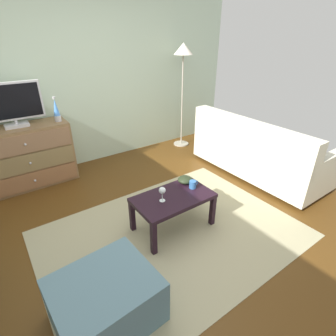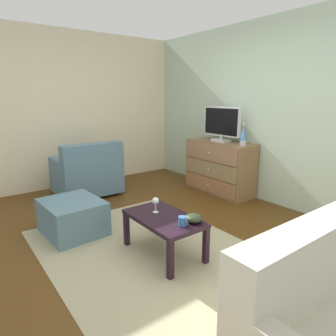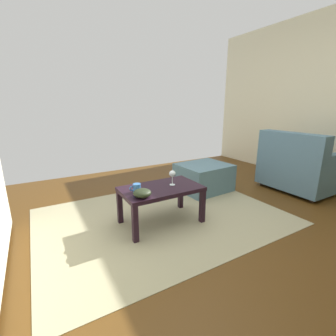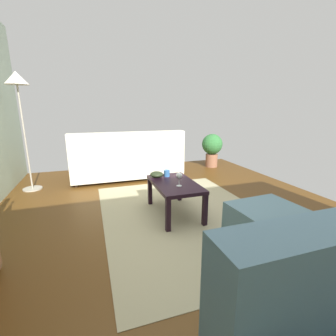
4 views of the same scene
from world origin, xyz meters
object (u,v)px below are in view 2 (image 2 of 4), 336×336
lava_lamp (243,136)px  bowl_decorative (194,218)px  dresser (219,167)px  mug (183,221)px  coffee_table (164,222)px  ottoman (73,217)px  tv (222,123)px  armchair (88,174)px  wine_glass (156,201)px

lava_lamp → bowl_decorative: size_ratio=1.98×
dresser → mug: 2.30m
lava_lamp → dresser: bearing=174.8°
lava_lamp → coffee_table: bearing=-72.6°
bowl_decorative → coffee_table: bearing=-152.0°
coffee_table → ottoman: size_ratio=1.17×
dresser → tv: (-0.01, 0.02, 0.71)m
bowl_decorative → armchair: 2.48m
tv → lava_lamp: (0.49, -0.07, -0.14)m
tv → ottoman: bearing=-88.5°
wine_glass → mug: 0.42m
coffee_table → armchair: bearing=176.9°
dresser → armchair: size_ratio=1.24×
tv → wine_glass: (0.94, -1.92, -0.61)m
coffee_table → tv: bearing=119.3°
tv → armchair: size_ratio=0.78×
coffee_table → ottoman: coffee_table is taller
lava_lamp → coffee_table: lava_lamp is taller
mug → bowl_decorative: bearing=89.8°
bowl_decorative → ottoman: 1.48m
lava_lamp → mug: bearing=-65.1°
tv → armchair: tv is taller
wine_glass → armchair: size_ratio=0.17×
lava_lamp → armchair: lava_lamp is taller
lava_lamp → armchair: size_ratio=0.35×
bowl_decorative → lava_lamp: bearing=116.7°
dresser → tv: 0.71m
wine_glass → bowl_decorative: bearing=19.8°
ottoman → lava_lamp: bearing=79.9°
coffee_table → bowl_decorative: (0.27, 0.15, 0.09)m
armchair → wine_glass: bearing=-3.3°
mug → ottoman: 1.43m
coffee_table → armchair: armchair is taller
wine_glass → ottoman: wine_glass is taller
dresser → lava_lamp: (0.48, -0.04, 0.56)m
coffee_table → armchair: size_ratio=0.88×
wine_glass → mug: (0.41, 0.01, -0.07)m
coffee_table → armchair: 2.20m
dresser → coffee_table: (1.06, -1.89, -0.08)m
mug → lava_lamp: bearing=114.9°
dresser → ottoman: (0.05, -2.45, -0.22)m
tv → mug: 2.43m
coffee_table → wine_glass: 0.22m
dresser → coffee_table: 2.17m
lava_lamp → bowl_decorative: lava_lamp is taller
mug → armchair: 2.48m
dresser → wine_glass: 2.11m
bowl_decorative → armchair: armchair is taller
wine_glass → armchair: (-2.06, 0.12, -0.17)m
lava_lamp → ottoman: (-0.43, -2.41, -0.79)m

